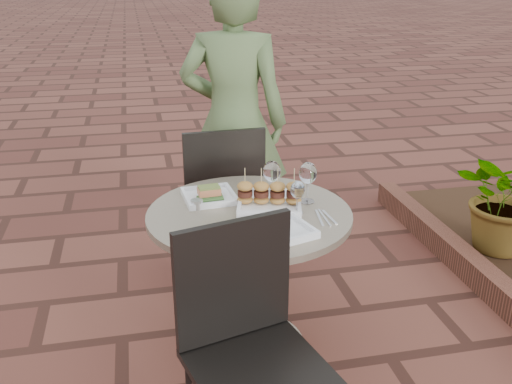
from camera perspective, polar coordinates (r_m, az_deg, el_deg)
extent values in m
plane|color=brown|center=(2.69, -3.91, -18.52)|extent=(60.00, 60.00, 0.00)
cylinder|color=gray|center=(2.86, -0.61, -15.07)|extent=(0.52, 0.52, 0.04)
cylinder|color=gray|center=(2.67, -0.64, -9.43)|extent=(0.08, 0.08, 0.70)
cylinder|color=gray|center=(2.50, -0.67, -2.28)|extent=(0.90, 0.90, 0.03)
cube|color=black|center=(3.33, -3.72, -0.91)|extent=(0.46, 0.46, 0.03)
cube|color=black|center=(3.05, -3.12, 1.99)|extent=(0.44, 0.05, 0.46)
cylinder|color=black|center=(3.63, -1.25, -2.83)|extent=(0.02, 0.02, 0.44)
cylinder|color=black|center=(3.57, -7.21, -3.45)|extent=(0.02, 0.02, 0.44)
cylinder|color=black|center=(3.30, 0.27, -5.53)|extent=(0.02, 0.02, 0.44)
cylinder|color=black|center=(3.23, -6.30, -6.27)|extent=(0.02, 0.02, 0.44)
cube|color=black|center=(2.04, 0.32, -17.40)|extent=(0.54, 0.54, 0.03)
cube|color=black|center=(2.04, -2.26, -8.77)|extent=(0.43, 0.14, 0.46)
cylinder|color=black|center=(2.39, 2.38, -17.75)|extent=(0.02, 0.02, 0.44)
imported|color=#4F6638|center=(3.37, -2.23, 6.97)|extent=(0.73, 0.59, 1.74)
cube|color=white|center=(2.63, -4.69, -0.59)|extent=(0.25, 0.25, 0.01)
cube|color=#C97047|center=(2.62, -4.71, 0.07)|extent=(0.11, 0.07, 0.03)
cube|color=#59672E|center=(2.61, -4.72, 0.49)|extent=(0.10, 0.07, 0.01)
cube|color=white|center=(2.55, 1.34, -1.28)|extent=(0.34, 0.34, 0.01)
cube|color=white|center=(2.30, 2.15, -3.98)|extent=(0.31, 0.31, 0.01)
ellipsoid|color=#DD5B8C|center=(2.24, 1.53, -4.39)|extent=(0.05, 0.04, 0.02)
cylinder|color=white|center=(2.49, 4.12, -2.07)|extent=(0.05, 0.05, 0.00)
cylinder|color=white|center=(2.47, 4.14, -1.34)|extent=(0.01, 0.01, 0.07)
ellipsoid|color=white|center=(2.45, 4.19, 0.21)|extent=(0.06, 0.06, 0.08)
cylinder|color=white|center=(2.45, 4.18, 0.12)|extent=(0.05, 0.05, 0.04)
cylinder|color=white|center=(2.62, 1.56, -0.75)|extent=(0.07, 0.07, 0.00)
cylinder|color=white|center=(2.60, 1.57, 0.15)|extent=(0.01, 0.01, 0.08)
ellipsoid|color=white|center=(2.57, 1.59, 2.06)|extent=(0.08, 0.08, 0.10)
cylinder|color=white|center=(2.61, 5.12, -0.93)|extent=(0.07, 0.07, 0.00)
cylinder|color=white|center=(2.59, 5.15, -0.03)|extent=(0.01, 0.01, 0.08)
ellipsoid|color=white|center=(2.56, 5.22, 1.89)|extent=(0.08, 0.08, 0.10)
cylinder|color=silver|center=(2.53, -5.94, -1.21)|extent=(0.06, 0.06, 0.04)
cube|color=brown|center=(3.41, 23.22, -9.25)|extent=(0.12, 3.00, 0.15)
imported|color=#33662D|center=(3.82, 23.76, -0.35)|extent=(0.80, 0.75, 0.70)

